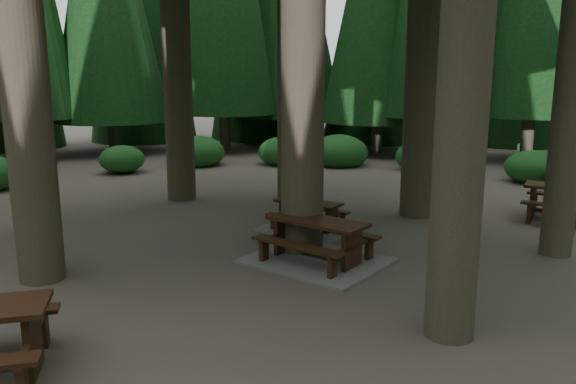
% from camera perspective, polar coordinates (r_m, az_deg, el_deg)
% --- Properties ---
extents(ground, '(80.00, 80.00, 0.00)m').
position_cam_1_polar(ground, '(11.50, -2.68, -5.86)').
color(ground, '#554D45').
rests_on(ground, ground).
extents(picnic_table_a, '(2.89, 2.59, 0.83)m').
position_cam_1_polar(picnic_table_a, '(10.68, 2.94, -5.63)').
color(picnic_table_a, gray).
rests_on(picnic_table_a, ground).
extents(picnic_table_c, '(2.23, 1.96, 0.67)m').
position_cam_1_polar(picnic_table_c, '(12.90, 2.06, -2.93)').
color(picnic_table_c, gray).
rests_on(picnic_table_c, ground).
extents(picnic_table_d, '(2.17, 1.82, 0.87)m').
position_cam_1_polar(picnic_table_d, '(15.17, 26.66, -0.55)').
color(picnic_table_d, '#32190F').
rests_on(picnic_table_d, ground).
extents(shrub_ring, '(23.86, 24.64, 1.49)m').
position_cam_1_polar(shrub_ring, '(11.79, 1.97, -3.39)').
color(shrub_ring, '#205F24').
rests_on(shrub_ring, ground).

